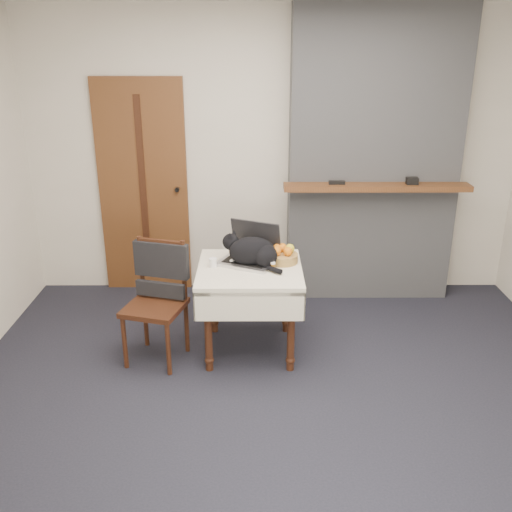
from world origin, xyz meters
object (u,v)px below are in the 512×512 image
at_px(cat, 253,252).
at_px(cream_jar, 213,263).
at_px(side_table, 250,281).
at_px(chair, 159,284).
at_px(laptop, 251,252).
at_px(fruit_basket, 283,255).
at_px(pill_bottle, 273,267).
at_px(door, 143,188).

xyz_separation_m(cat, cream_jar, (-0.30, -0.03, -0.07)).
bearing_deg(cat, side_table, -100.25).
relative_size(side_table, cat, 1.67).
height_order(side_table, chair, chair).
height_order(laptop, cream_jar, laptop).
distance_m(side_table, cream_jar, 0.31).
bearing_deg(cream_jar, side_table, -1.68).
bearing_deg(laptop, chair, -140.18).
relative_size(cream_jar, fruit_basket, 0.29).
bearing_deg(side_table, cat, 57.84).
bearing_deg(cat, fruit_basket, 39.28).
xyz_separation_m(laptop, pill_bottle, (0.17, -0.21, -0.04)).
distance_m(pill_bottle, chair, 0.87).
height_order(pill_bottle, chair, chair).
distance_m(cat, pill_bottle, 0.20).
distance_m(door, chair, 1.38).
bearing_deg(side_table, chair, -175.38).
distance_m(door, laptop, 1.51).
bearing_deg(cream_jar, cat, 6.39).
distance_m(door, pill_bottle, 1.77).
distance_m(side_table, cat, 0.23).
xyz_separation_m(cat, chair, (-0.71, -0.10, -0.22)).
xyz_separation_m(door, chair, (0.32, -1.28, -0.41)).
xyz_separation_m(side_table, fruit_basket, (0.25, 0.11, 0.17)).
relative_size(laptop, pill_bottle, 7.14).
bearing_deg(side_table, laptop, 87.44).
bearing_deg(cream_jar, fruit_basket, 11.18).
bearing_deg(pill_bottle, chair, 178.56).
distance_m(door, side_table, 1.64).
bearing_deg(door, side_table, -50.83).
xyz_separation_m(fruit_basket, chair, (-0.93, -0.17, -0.17)).
distance_m(cream_jar, fruit_basket, 0.54).
bearing_deg(laptop, cat, -52.39).
distance_m(door, fruit_basket, 1.69).
bearing_deg(door, pill_bottle, -48.07).
height_order(side_table, cat, cat).
height_order(laptop, fruit_basket, laptop).
bearing_deg(fruit_basket, pill_bottle, -112.72).
relative_size(cream_jar, chair, 0.07).
height_order(cream_jar, fruit_basket, fruit_basket).
height_order(cat, fruit_basket, cat).
distance_m(door, cat, 1.58).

